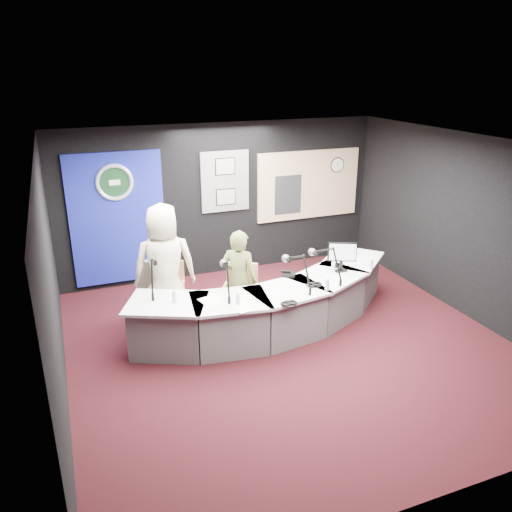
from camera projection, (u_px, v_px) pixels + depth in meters
name	position (u px, v px, depth m)	size (l,w,h in m)	color
ground	(290.00, 345.00, 7.31)	(6.00, 6.00, 0.00)	black
ceiling	(295.00, 146.00, 6.33)	(6.00, 6.00, 0.02)	silver
wall_back	(222.00, 200.00, 9.43)	(6.00, 0.02, 2.80)	black
wall_front	(448.00, 370.00, 4.21)	(6.00, 0.02, 2.80)	black
wall_left	(52.00, 286.00, 5.79)	(0.02, 6.00, 2.80)	black
wall_right	(469.00, 228.00, 7.85)	(0.02, 6.00, 2.80)	black
broadcast_desk	(271.00, 306.00, 7.64)	(4.50, 1.90, 0.75)	silver
backdrop_panel	(118.00, 219.00, 8.81)	(1.60, 0.05, 2.30)	navy
agency_seal	(114.00, 182.00, 8.54)	(0.63, 0.63, 0.07)	silver
seal_center	(114.00, 182.00, 8.55)	(0.48, 0.48, 0.01)	black
pinboard	(225.00, 182.00, 9.30)	(0.90, 0.04, 1.10)	slate
framed_photo_upper	(225.00, 166.00, 9.18)	(0.34, 0.02, 0.27)	gray
framed_photo_lower	(226.00, 197.00, 9.37)	(0.34, 0.02, 0.27)	gray
booth_window_frame	(308.00, 185.00, 9.95)	(2.12, 0.06, 1.32)	tan
booth_glow	(309.00, 185.00, 9.94)	(2.00, 0.02, 1.20)	#D9BC89
equipment_rack	(288.00, 195.00, 9.83)	(0.55, 0.02, 0.75)	black
wall_clock	(337.00, 165.00, 10.01)	(0.28, 0.28, 0.01)	white
armchair_left	(167.00, 295.00, 7.73)	(0.55, 0.55, 0.98)	#A5744B
armchair_right	(239.00, 298.00, 7.65)	(0.54, 0.54, 0.97)	#A5744B
draped_jacket	(155.00, 282.00, 7.84)	(0.50, 0.10, 0.70)	gray
person_man	(165.00, 267.00, 7.57)	(0.93, 0.60, 1.90)	beige
person_woman	(239.00, 280.00, 7.55)	(0.56, 0.37, 1.54)	#575F31
computer_monitor	(342.00, 252.00, 7.81)	(0.43, 0.03, 0.29)	black
desk_phone	(289.00, 274.00, 7.73)	(0.19, 0.15, 0.05)	black
headphones_near	(314.00, 284.00, 7.41)	(0.22, 0.22, 0.04)	black
headphones_far	(289.00, 303.00, 6.83)	(0.23, 0.23, 0.04)	black
paper_stack	(210.00, 302.00, 6.91)	(0.23, 0.32, 0.00)	white
notepad	(242.00, 307.00, 6.75)	(0.22, 0.31, 0.00)	white
boom_mic_a	(154.00, 271.00, 7.13)	(0.30, 0.71, 0.60)	black
boom_mic_b	(226.00, 274.00, 7.04)	(0.25, 0.73, 0.60)	black
boom_mic_c	(298.00, 268.00, 7.26)	(0.22, 0.73, 0.60)	black
boom_mic_d	(326.00, 260.00, 7.53)	(0.29, 0.72, 0.60)	black
water_bottles	(284.00, 282.00, 7.29)	(3.19, 0.62, 0.18)	silver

